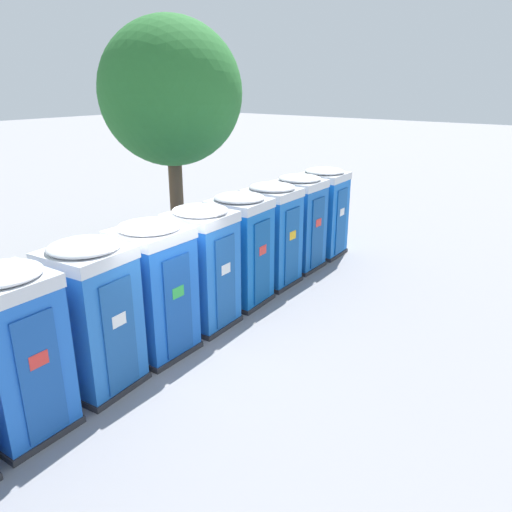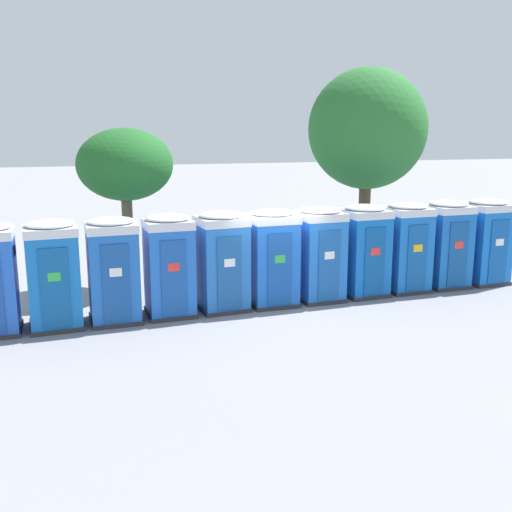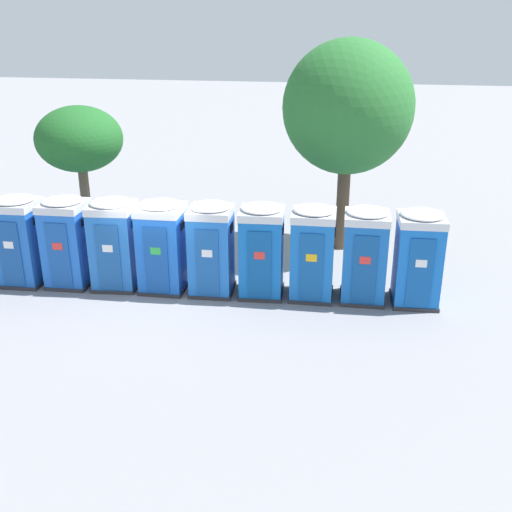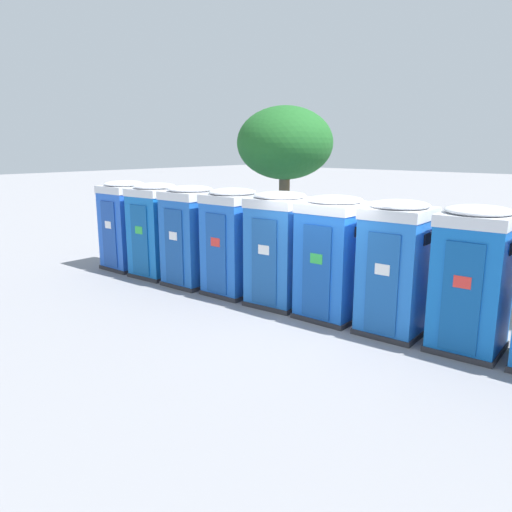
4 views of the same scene
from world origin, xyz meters
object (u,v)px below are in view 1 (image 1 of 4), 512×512
Objects in this scene: portapotty_7 at (240,248)px; street_tree_0 at (171,93)px; portapotty_9 at (299,222)px; portapotty_8 at (272,234)px; portapotty_10 at (323,211)px; portapotty_4 at (93,315)px; portapotty_3 at (14,352)px; portapotty_5 at (154,288)px; portapotty_6 at (202,266)px.

street_tree_0 reaches higher than portapotty_7.
street_tree_0 is at bearing 101.43° from portapotty_9.
portapotty_10 is (2.72, 0.11, -0.00)m from portapotty_8.
portapotty_4 is 1.00× the size of portapotty_9.
portapotty_5 is (2.72, 0.14, -0.00)m from portapotty_3.
portapotty_5 is 1.00× the size of portapotty_9.
street_tree_0 is at bearing 34.98° from portapotty_4.
portapotty_6 is 1.00× the size of portapotty_8.
portapotty_3 and portapotty_5 have the same top height.
portapotty_10 is (1.36, 0.04, -0.00)m from portapotty_9.
portapotty_6 is 2.72m from portapotty_8.
portapotty_10 is at bearing -60.58° from street_tree_0.
portapotty_8 is 5.09m from street_tree_0.
portapotty_4 is at bearing 3.82° from portapotty_3.
street_tree_0 is at bearing 51.06° from portapotty_6.
street_tree_0 is at bearing 30.25° from portapotty_3.
portapotty_6 is at bearing -128.94° from street_tree_0.
portapotty_3 is at bearing -176.97° from portapotty_6.
portapotty_6 is at bearing 3.01° from portapotty_5.
portapotty_10 is at bearing 3.16° from portapotty_5.
portapotty_4 is 1.00× the size of portapotty_10.
portapotty_3 is at bearing -176.58° from portapotty_8.
portapotty_3 is 4.08m from portapotty_6.
portapotty_7 is at bearing 4.32° from portapotty_6.
portapotty_10 is at bearing 3.13° from portapotty_3.
portapotty_9 is at bearing -178.46° from portapotty_10.
portapotty_9 is (4.07, 0.27, -0.00)m from portapotty_6.
portapotty_7 is (2.71, 0.17, 0.00)m from portapotty_5.
portapotty_8 is at bearing 3.69° from portapotty_7.
portapotty_9 is at bearing 3.27° from portapotty_8.
portapotty_8 is 1.00× the size of portapotty_9.
portapotty_10 is 5.41m from street_tree_0.
portapotty_9 is (1.36, 0.08, -0.00)m from portapotty_8.
portapotty_9 is 1.36m from portapotty_10.
portapotty_5 and portapotty_7 have the same top height.
portapotty_4 is at bearing -177.36° from portapotty_6.
portapotty_3 is 9.52m from portapotty_10.
portapotty_7 is 1.36m from portapotty_8.
portapotty_5 is 1.00× the size of portapotty_8.
portapotty_4 is (1.36, 0.09, -0.00)m from portapotty_3.
portapotty_7 is at bearing 3.35° from portapotty_3.
portapotty_4 and portapotty_10 have the same top height.
portapotty_4 and portapotty_7 have the same top height.
portapotty_7 is 1.00× the size of portapotty_9.
portapotty_4 is at bearing -176.80° from portapotty_7.
portapotty_9 is at bearing 3.76° from portapotty_6.
portapotty_4 is 5.44m from portapotty_8.
street_tree_0 is (1.94, 3.98, 3.23)m from portapotty_7.
portapotty_7 is at bearing 3.20° from portapotty_4.
portapotty_3 is 1.00× the size of portapotty_10.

